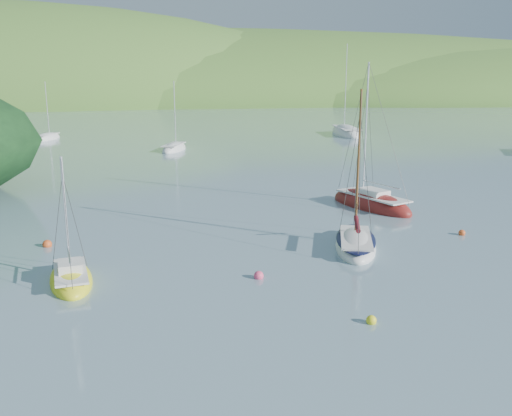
{
  "coord_description": "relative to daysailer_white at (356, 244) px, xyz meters",
  "views": [
    {
      "loc": [
        -6.06,
        -22.15,
        9.36
      ],
      "look_at": [
        -1.6,
        8.0,
        1.9
      ],
      "focal_mm": 40.0,
      "sensor_mm": 36.0,
      "label": 1
    }
  ],
  "objects": [
    {
      "name": "daysailer_white",
      "position": [
        0.0,
        0.0,
        0.0
      ],
      "size": [
        3.64,
        6.19,
        8.96
      ],
      "rotation": [
        0.0,
        0.0,
        -0.27
      ],
      "color": "white",
      "rests_on": "ground"
    },
    {
      "name": "shoreline_hills",
      "position": [
        -13.16,
        166.46,
        -0.21
      ],
      "size": [
        690.0,
        135.0,
        56.0
      ],
      "color": "#2C6727",
      "rests_on": "ground"
    },
    {
      "name": "distant_sloop_b",
      "position": [
        15.46,
        51.81,
        0.01
      ],
      "size": [
        3.86,
        9.91,
        13.94
      ],
      "rotation": [
        0.0,
        0.0,
        -0.04
      ],
      "color": "white",
      "rests_on": "ground"
    },
    {
      "name": "distant_sloop_a",
      "position": [
        -9.35,
        39.45,
        -0.05
      ],
      "size": [
        3.94,
        6.47,
        8.72
      ],
      "rotation": [
        0.0,
        0.0,
        -0.32
      ],
      "color": "white",
      "rests_on": "ground"
    },
    {
      "name": "mooring_buoys",
      "position": [
        -6.8,
        -1.41,
        -0.09
      ],
      "size": [
        23.75,
        12.21,
        0.5
      ],
      "color": "yellow",
      "rests_on": "ground"
    },
    {
      "name": "sloop_red",
      "position": [
        3.99,
        8.79,
        -0.0
      ],
      "size": [
        5.21,
        7.58,
        10.65
      ],
      "rotation": [
        0.0,
        0.0,
        0.42
      ],
      "color": "maroon",
      "rests_on": "ground"
    },
    {
      "name": "sailboat_yellow",
      "position": [
        -14.27,
        -3.02,
        -0.05
      ],
      "size": [
        2.73,
        4.93,
        6.18
      ],
      "rotation": [
        0.0,
        0.0,
        0.2
      ],
      "color": "yellow",
      "rests_on": "ground"
    },
    {
      "name": "distant_sloop_c",
      "position": [
        -26.37,
        52.67,
        -0.05
      ],
      "size": [
        3.71,
        6.22,
        8.38
      ],
      "rotation": [
        0.0,
        0.0,
        -0.3
      ],
      "color": "white",
      "rests_on": "ground"
    },
    {
      "name": "ground",
      "position": [
        -3.5,
        -5.97,
        -0.21
      ],
      "size": [
        700.0,
        700.0,
        0.0
      ],
      "primitive_type": "plane",
      "color": "#7699A4",
      "rests_on": "ground"
    }
  ]
}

